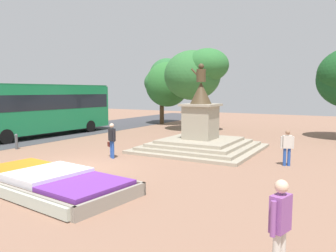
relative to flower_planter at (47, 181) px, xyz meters
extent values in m
plane|color=#8C6651|center=(-1.32, 2.65, -0.25)|extent=(71.75, 71.75, 0.00)
cube|color=#38281C|center=(0.01, 0.06, -0.07)|extent=(6.02, 3.08, 0.36)
cube|color=gray|center=(-0.13, -1.23, -0.05)|extent=(5.97, 0.72, 0.40)
cube|color=gray|center=(0.14, 1.35, -0.05)|extent=(5.97, 0.72, 0.40)
cube|color=gray|center=(-2.92, 0.36, -0.05)|extent=(0.38, 2.69, 0.40)
cube|color=gray|center=(2.94, -0.25, -0.05)|extent=(0.38, 2.69, 0.40)
cube|color=orange|center=(-1.85, 0.25, 0.17)|extent=(2.09, 2.47, 0.13)
cube|color=white|center=(0.01, 0.06, 0.23)|extent=(2.09, 2.47, 0.24)
cube|color=#72339E|center=(1.86, -0.14, 0.17)|extent=(2.09, 2.47, 0.13)
cube|color=#B2BCAD|center=(-0.13, -1.28, -0.06)|extent=(5.69, 0.79, 0.32)
cube|color=#9E9480|center=(1.42, 8.99, -0.18)|extent=(5.98, 5.98, 0.15)
cube|color=gray|center=(1.42, 8.99, -0.03)|extent=(5.23, 5.23, 0.15)
cube|color=#9F9580|center=(1.42, 8.99, 0.13)|extent=(4.48, 4.48, 0.15)
cube|color=gray|center=(1.42, 8.99, 0.28)|extent=(3.73, 3.73, 0.15)
cube|color=#9E937F|center=(1.42, 8.99, 1.23)|extent=(1.54, 1.54, 1.76)
cube|color=#9E937F|center=(1.42, 8.99, 2.17)|extent=(1.81, 1.81, 0.12)
cone|color=#473823|center=(1.42, 8.99, 2.81)|extent=(1.15, 1.15, 1.16)
cylinder|color=#473823|center=(1.42, 8.99, 3.72)|extent=(0.49, 0.49, 0.67)
sphere|color=#473823|center=(1.42, 8.99, 4.21)|extent=(0.29, 0.29, 0.29)
cylinder|color=#473823|center=(1.12, 8.93, 3.86)|extent=(0.52, 0.20, 0.53)
cube|color=#197A47|center=(-10.43, 8.17, 1.68)|extent=(2.90, 11.51, 3.17)
cube|color=black|center=(-10.43, 8.17, 2.15)|extent=(2.91, 11.17, 1.01)
cube|color=#146139|center=(-10.43, 8.17, 3.31)|extent=(2.85, 11.28, 0.10)
cylinder|color=black|center=(-11.36, 11.92, 0.20)|extent=(0.32, 0.91, 0.90)
cylinder|color=black|center=(-9.17, 11.82, 0.20)|extent=(0.32, 0.91, 0.90)
cylinder|color=black|center=(-9.48, 4.98, 0.20)|extent=(0.32, 0.91, 0.90)
cylinder|color=#264CA5|center=(-1.23, 4.86, 0.16)|extent=(0.13, 0.13, 0.83)
cylinder|color=#264CA5|center=(-1.39, 4.95, 0.16)|extent=(0.13, 0.13, 0.83)
cube|color=black|center=(-1.31, 4.91, 0.87)|extent=(0.44, 0.37, 0.59)
cylinder|color=black|center=(-1.10, 4.79, 0.84)|extent=(0.09, 0.09, 0.56)
cylinder|color=black|center=(-1.52, 5.02, 0.84)|extent=(0.09, 0.09, 0.56)
sphere|color=beige|center=(-1.31, 4.91, 1.30)|extent=(0.21, 0.21, 0.21)
cube|color=#591E19|center=(-1.57, 5.05, 0.37)|extent=(0.30, 0.24, 0.22)
cube|color=#8C4C99|center=(7.57, -1.62, 0.92)|extent=(0.32, 0.43, 0.62)
cylinder|color=#8C4C99|center=(7.64, -1.39, 0.89)|extent=(0.09, 0.09, 0.59)
cylinder|color=#8C4C99|center=(7.51, -1.85, 0.89)|extent=(0.09, 0.09, 0.59)
sphere|color=beige|center=(7.57, -1.62, 1.37)|extent=(0.22, 0.22, 0.22)
cylinder|color=#264CA5|center=(6.08, 7.30, 0.13)|extent=(0.13, 0.13, 0.76)
cylinder|color=#264CA5|center=(6.24, 7.37, 0.13)|extent=(0.13, 0.13, 0.76)
cube|color=beige|center=(6.16, 7.33, 0.78)|extent=(0.44, 0.36, 0.54)
cylinder|color=beige|center=(5.94, 7.23, 0.75)|extent=(0.09, 0.09, 0.51)
cylinder|color=beige|center=(6.38, 7.44, 0.75)|extent=(0.09, 0.09, 0.51)
sphere|color=#8C664C|center=(6.16, 7.33, 1.17)|extent=(0.20, 0.20, 0.20)
cylinder|color=#4C5156|center=(-7.38, 4.19, 0.10)|extent=(0.16, 0.16, 0.72)
sphere|color=#4C5156|center=(-7.38, 4.19, 0.51)|extent=(0.17, 0.17, 0.17)
cylinder|color=#4C3823|center=(-1.77, 16.85, 1.18)|extent=(0.43, 0.43, 2.86)
ellipsoid|color=#316E35|center=(-2.68, 16.56, 4.14)|extent=(4.42, 4.54, 3.88)
ellipsoid|color=#2E6D33|center=(-1.34, 16.33, 4.87)|extent=(3.30, 3.19, 2.51)
cylinder|color=#4C3823|center=(-7.53, 19.98, 0.99)|extent=(0.41, 0.41, 2.49)
ellipsoid|color=#2F6B35|center=(-7.37, 19.81, 3.68)|extent=(3.43, 3.45, 2.64)
ellipsoid|color=#2D6D30|center=(-6.77, 19.70, 3.52)|extent=(4.22, 3.68, 4.17)
ellipsoid|color=#2C6835|center=(-7.50, 20.84, 4.35)|extent=(3.48, 3.07, 3.43)
camera|label=1|loc=(8.53, -7.04, 2.92)|focal=35.00mm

